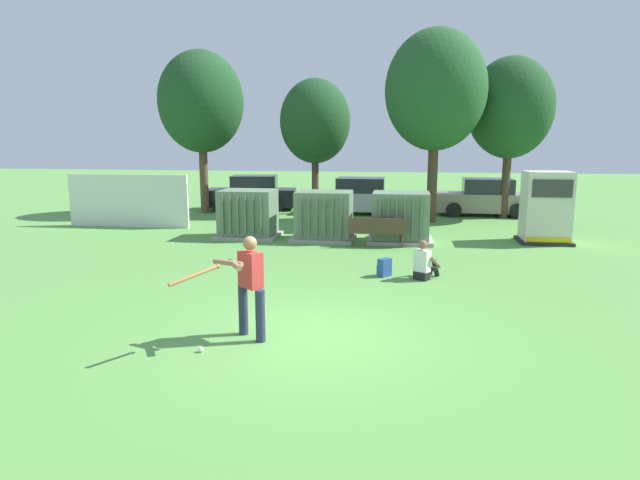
{
  "coord_description": "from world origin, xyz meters",
  "views": [
    {
      "loc": [
        1.47,
        -8.65,
        3.29
      ],
      "look_at": [
        -0.39,
        3.5,
        1.0
      ],
      "focal_mm": 30.31,
      "sensor_mm": 36.0,
      "label": 1
    }
  ],
  "objects_px": {
    "batter": "(248,282)",
    "parked_car_leftmost": "(252,194)",
    "sports_ball": "(201,349)",
    "transformer_mid_west": "(324,216)",
    "parked_car_left_of_center": "(358,197)",
    "generator_enclosure": "(546,208)",
    "backpack": "(384,268)",
    "transformer_west": "(248,214)",
    "parked_car_right_of_center": "(484,198)",
    "seated_spectator": "(424,263)",
    "transformer_mid_east": "(401,218)",
    "park_bench": "(377,230)"
  },
  "relations": [
    {
      "from": "seated_spectator",
      "to": "batter",
      "type": "bearing_deg",
      "value": -124.25
    },
    {
      "from": "batter",
      "to": "sports_ball",
      "type": "relative_size",
      "value": 19.33
    },
    {
      "from": "transformer_mid_west",
      "to": "parked_car_leftmost",
      "type": "xyz_separation_m",
      "value": [
        -4.54,
        7.41,
        -0.04
      ]
    },
    {
      "from": "batter",
      "to": "sports_ball",
      "type": "xyz_separation_m",
      "value": [
        -0.59,
        -0.69,
        -0.93
      ]
    },
    {
      "from": "backpack",
      "to": "parked_car_left_of_center",
      "type": "xyz_separation_m",
      "value": [
        -1.57,
        11.27,
        0.54
      ]
    },
    {
      "from": "transformer_west",
      "to": "sports_ball",
      "type": "xyz_separation_m",
      "value": [
        2.11,
        -9.98,
        -0.74
      ]
    },
    {
      "from": "transformer_mid_east",
      "to": "batter",
      "type": "xyz_separation_m",
      "value": [
        -2.44,
        -9.24,
        0.19
      ]
    },
    {
      "from": "transformer_west",
      "to": "transformer_mid_west",
      "type": "bearing_deg",
      "value": -1.63
    },
    {
      "from": "transformer_mid_east",
      "to": "parked_car_right_of_center",
      "type": "height_order",
      "value": "same"
    },
    {
      "from": "seated_spectator",
      "to": "generator_enclosure",
      "type": "bearing_deg",
      "value": 53.08
    },
    {
      "from": "parked_car_left_of_center",
      "to": "transformer_mid_east",
      "type": "bearing_deg",
      "value": -73.78
    },
    {
      "from": "batter",
      "to": "park_bench",
      "type": "bearing_deg",
      "value": 78.08
    },
    {
      "from": "sports_ball",
      "to": "parked_car_left_of_center",
      "type": "height_order",
      "value": "parked_car_left_of_center"
    },
    {
      "from": "transformer_mid_east",
      "to": "parked_car_left_of_center",
      "type": "xyz_separation_m",
      "value": [
        -1.92,
        6.62,
        -0.04
      ]
    },
    {
      "from": "parked_car_left_of_center",
      "to": "batter",
      "type": "bearing_deg",
      "value": -91.87
    },
    {
      "from": "generator_enclosure",
      "to": "batter",
      "type": "bearing_deg",
      "value": -125.72
    },
    {
      "from": "parked_car_leftmost",
      "to": "transformer_mid_east",
      "type": "bearing_deg",
      "value": -46.32
    },
    {
      "from": "transformer_mid_west",
      "to": "parked_car_left_of_center",
      "type": "height_order",
      "value": "same"
    },
    {
      "from": "transformer_west",
      "to": "park_bench",
      "type": "distance_m",
      "value": 4.56
    },
    {
      "from": "transformer_west",
      "to": "parked_car_right_of_center",
      "type": "distance_m",
      "value": 11.13
    },
    {
      "from": "generator_enclosure",
      "to": "parked_car_leftmost",
      "type": "distance_m",
      "value": 13.51
    },
    {
      "from": "transformer_mid_east",
      "to": "batter",
      "type": "bearing_deg",
      "value": -104.81
    },
    {
      "from": "generator_enclosure",
      "to": "backpack",
      "type": "height_order",
      "value": "generator_enclosure"
    },
    {
      "from": "batter",
      "to": "parked_car_left_of_center",
      "type": "distance_m",
      "value": 15.86
    },
    {
      "from": "backpack",
      "to": "parked_car_right_of_center",
      "type": "relative_size",
      "value": 0.1
    },
    {
      "from": "batter",
      "to": "parked_car_left_of_center",
      "type": "bearing_deg",
      "value": 88.13
    },
    {
      "from": "transformer_west",
      "to": "parked_car_leftmost",
      "type": "distance_m",
      "value": 7.58
    },
    {
      "from": "batter",
      "to": "parked_car_leftmost",
      "type": "distance_m",
      "value": 17.25
    },
    {
      "from": "transformer_mid_east",
      "to": "sports_ball",
      "type": "distance_m",
      "value": 10.41
    },
    {
      "from": "generator_enclosure",
      "to": "seated_spectator",
      "type": "height_order",
      "value": "generator_enclosure"
    },
    {
      "from": "batter",
      "to": "parked_car_right_of_center",
      "type": "distance_m",
      "value": 17.27
    },
    {
      "from": "transformer_west",
      "to": "generator_enclosure",
      "type": "height_order",
      "value": "generator_enclosure"
    },
    {
      "from": "sports_ball",
      "to": "seated_spectator",
      "type": "xyz_separation_m",
      "value": [
        3.63,
        5.16,
        0.33
      ]
    },
    {
      "from": "park_bench",
      "to": "backpack",
      "type": "relative_size",
      "value": 4.14
    },
    {
      "from": "backpack",
      "to": "parked_car_right_of_center",
      "type": "bearing_deg",
      "value": 71.06
    },
    {
      "from": "transformer_west",
      "to": "seated_spectator",
      "type": "bearing_deg",
      "value": -39.98
    },
    {
      "from": "sports_ball",
      "to": "backpack",
      "type": "distance_m",
      "value": 5.92
    },
    {
      "from": "park_bench",
      "to": "parked_car_left_of_center",
      "type": "relative_size",
      "value": 0.43
    },
    {
      "from": "transformer_west",
      "to": "backpack",
      "type": "height_order",
      "value": "transformer_west"
    },
    {
      "from": "parked_car_left_of_center",
      "to": "parked_car_right_of_center",
      "type": "distance_m",
      "value": 5.55
    },
    {
      "from": "transformer_west",
      "to": "sports_ball",
      "type": "bearing_deg",
      "value": -78.08
    },
    {
      "from": "transformer_mid_east",
      "to": "parked_car_right_of_center",
      "type": "bearing_deg",
      "value": 62.42
    },
    {
      "from": "park_bench",
      "to": "seated_spectator",
      "type": "bearing_deg",
      "value": -70.88
    },
    {
      "from": "parked_car_left_of_center",
      "to": "sports_ball",
      "type": "bearing_deg",
      "value": -93.82
    },
    {
      "from": "transformer_west",
      "to": "seated_spectator",
      "type": "xyz_separation_m",
      "value": [
        5.74,
        -4.81,
        -0.41
      ]
    },
    {
      "from": "generator_enclosure",
      "to": "parked_car_left_of_center",
      "type": "distance_m",
      "value": 8.91
    },
    {
      "from": "transformer_mid_west",
      "to": "backpack",
      "type": "bearing_deg",
      "value": -64.98
    },
    {
      "from": "parked_car_left_of_center",
      "to": "parked_car_right_of_center",
      "type": "relative_size",
      "value": 0.99
    },
    {
      "from": "transformer_west",
      "to": "parked_car_leftmost",
      "type": "relative_size",
      "value": 0.48
    },
    {
      "from": "sports_ball",
      "to": "parked_car_leftmost",
      "type": "relative_size",
      "value": 0.02
    }
  ]
}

